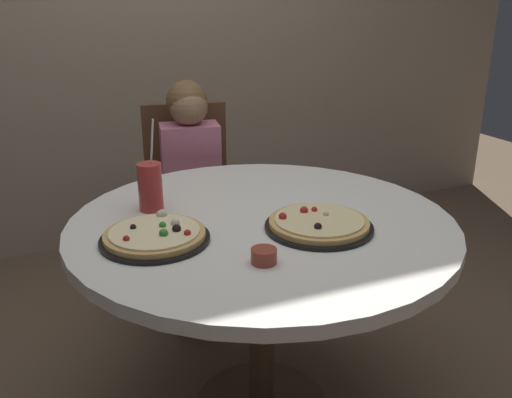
{
  "coord_description": "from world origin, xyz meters",
  "views": [
    {
      "loc": [
        -0.63,
        -1.47,
        1.4
      ],
      "look_at": [
        0.0,
        0.05,
        0.8
      ],
      "focal_mm": 37.84,
      "sensor_mm": 36.0,
      "label": 1
    }
  ],
  "objects_px": {
    "chair_wooden": "(189,193)",
    "sauce_bowl": "(264,256)",
    "dining_table": "(262,246)",
    "pizza_cheese": "(155,236)",
    "pizza_veggie": "(319,224)",
    "soda_cup": "(150,187)",
    "diner_child": "(195,215)"
  },
  "relations": [
    {
      "from": "chair_wooden",
      "to": "sauce_bowl",
      "type": "bearing_deg",
      "value": -96.17
    },
    {
      "from": "chair_wooden",
      "to": "pizza_cheese",
      "type": "bearing_deg",
      "value": -110.73
    },
    {
      "from": "pizza_veggie",
      "to": "sauce_bowl",
      "type": "relative_size",
      "value": 4.74
    },
    {
      "from": "pizza_veggie",
      "to": "pizza_cheese",
      "type": "bearing_deg",
      "value": 167.86
    },
    {
      "from": "pizza_veggie",
      "to": "soda_cup",
      "type": "bearing_deg",
      "value": 140.87
    },
    {
      "from": "dining_table",
      "to": "soda_cup",
      "type": "height_order",
      "value": "soda_cup"
    },
    {
      "from": "diner_child",
      "to": "pizza_veggie",
      "type": "distance_m",
      "value": 0.95
    },
    {
      "from": "sauce_bowl",
      "to": "soda_cup",
      "type": "bearing_deg",
      "value": 110.99
    },
    {
      "from": "pizza_veggie",
      "to": "soda_cup",
      "type": "xyz_separation_m",
      "value": [
        -0.44,
        0.35,
        0.07
      ]
    },
    {
      "from": "dining_table",
      "to": "chair_wooden",
      "type": "bearing_deg",
      "value": 89.11
    },
    {
      "from": "diner_child",
      "to": "sauce_bowl",
      "type": "xyz_separation_m",
      "value": [
        -0.11,
        -1.04,
        0.29
      ]
    },
    {
      "from": "pizza_veggie",
      "to": "pizza_cheese",
      "type": "distance_m",
      "value": 0.49
    },
    {
      "from": "dining_table",
      "to": "chair_wooden",
      "type": "height_order",
      "value": "chair_wooden"
    },
    {
      "from": "chair_wooden",
      "to": "soda_cup",
      "type": "xyz_separation_m",
      "value": [
        -0.32,
        -0.72,
        0.3
      ]
    },
    {
      "from": "dining_table",
      "to": "pizza_veggie",
      "type": "height_order",
      "value": "pizza_veggie"
    },
    {
      "from": "dining_table",
      "to": "chair_wooden",
      "type": "xyz_separation_m",
      "value": [
        0.01,
        0.93,
        -0.12
      ]
    },
    {
      "from": "chair_wooden",
      "to": "diner_child",
      "type": "distance_m",
      "value": 0.19
    },
    {
      "from": "pizza_cheese",
      "to": "chair_wooden",
      "type": "bearing_deg",
      "value": 69.27
    },
    {
      "from": "pizza_cheese",
      "to": "sauce_bowl",
      "type": "distance_m",
      "value": 0.34
    },
    {
      "from": "dining_table",
      "to": "pizza_veggie",
      "type": "distance_m",
      "value": 0.22
    },
    {
      "from": "dining_table",
      "to": "chair_wooden",
      "type": "relative_size",
      "value": 1.3
    },
    {
      "from": "dining_table",
      "to": "diner_child",
      "type": "height_order",
      "value": "diner_child"
    },
    {
      "from": "diner_child",
      "to": "chair_wooden",
      "type": "bearing_deg",
      "value": 81.63
    },
    {
      "from": "pizza_cheese",
      "to": "sauce_bowl",
      "type": "bearing_deg",
      "value": -46.45
    },
    {
      "from": "soda_cup",
      "to": "sauce_bowl",
      "type": "distance_m",
      "value": 0.54
    },
    {
      "from": "chair_wooden",
      "to": "pizza_veggie",
      "type": "relative_size",
      "value": 2.86
    },
    {
      "from": "dining_table",
      "to": "sauce_bowl",
      "type": "bearing_deg",
      "value": -112.27
    },
    {
      "from": "dining_table",
      "to": "pizza_cheese",
      "type": "distance_m",
      "value": 0.37
    },
    {
      "from": "soda_cup",
      "to": "pizza_cheese",
      "type": "bearing_deg",
      "value": -99.9
    },
    {
      "from": "chair_wooden",
      "to": "sauce_bowl",
      "type": "distance_m",
      "value": 1.25
    },
    {
      "from": "dining_table",
      "to": "pizza_cheese",
      "type": "height_order",
      "value": "pizza_cheese"
    },
    {
      "from": "chair_wooden",
      "to": "soda_cup",
      "type": "relative_size",
      "value": 3.09
    }
  ]
}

